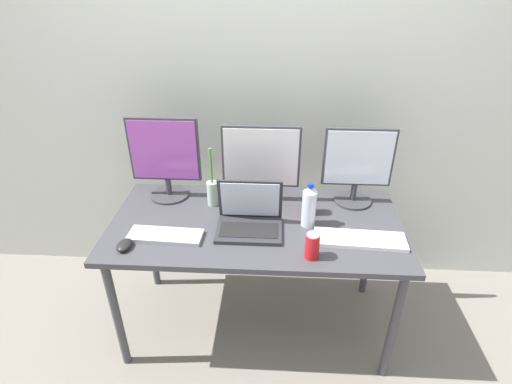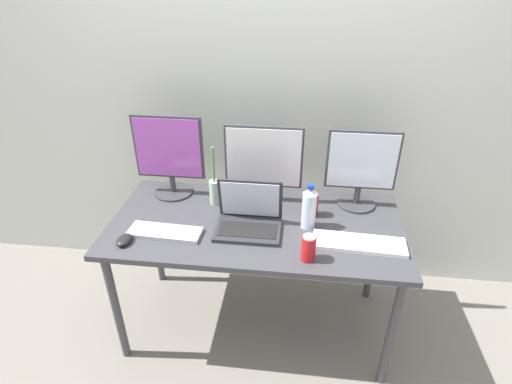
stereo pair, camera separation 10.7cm
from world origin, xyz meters
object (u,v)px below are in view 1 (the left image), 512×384
Objects in this scene: monitor_center at (261,162)px; keyboard_aux at (360,239)px; work_desk at (256,232)px; monitor_left at (165,157)px; laptop_silver at (250,218)px; bamboo_vase at (212,192)px; soda_can_by_laptop at (310,203)px; water_bottle at (309,206)px; monitor_right at (358,165)px; mouse_by_keyboard at (124,245)px; soda_can_near_keyboard at (312,246)px; keyboard_main at (165,236)px.

keyboard_aux is (0.50, -0.36, -0.22)m from monitor_center.
monitor_left is (-0.51, 0.24, 0.31)m from work_desk.
bamboo_vase reaches higher than laptop_silver.
monitor_left is at bearing 170.16° from soda_can_by_laptop.
monitor_left reaches higher than keyboard_aux.
water_bottle is 0.12m from soda_can_by_laptop.
monitor_right is 0.38m from water_bottle.
monitor_left is at bearing 178.42° from monitor_center.
monitor_center reaches higher than work_desk.
water_bottle is (-0.27, -0.24, -0.12)m from monitor_right.
work_desk is 3.22× the size of monitor_left.
keyboard_aux is 1.79× the size of water_bottle.
mouse_by_keyboard is at bearing -164.55° from water_bottle.
work_desk is at bearing 135.07° from soda_can_near_keyboard.
laptop_silver is 1.34× the size of water_bottle.
bamboo_vase is (0.36, 0.41, 0.06)m from mouse_by_keyboard.
monitor_right is (1.04, -0.01, -0.02)m from monitor_left.
monitor_right reaches higher than water_bottle.
bamboo_vase is at bearing 173.74° from soda_can_by_laptop.
bamboo_vase reaches higher than soda_can_by_laptop.
soda_can_by_laptop reaches higher than keyboard_aux.
soda_can_near_keyboard is at bearing -33.11° from monitor_left.
keyboard_main is at bearing -139.61° from monitor_center.
laptop_silver is at bearing 174.16° from keyboard_aux.
monitor_left is 1.93× the size of water_bottle.
bamboo_vase is (-0.22, 0.21, 0.02)m from laptop_silver.
work_desk is at bearing -156.08° from monitor_right.
keyboard_aux is (0.95, 0.02, 0.00)m from keyboard_main.
work_desk is 0.38m from monitor_center.
keyboard_aux is at bearing -8.91° from laptop_silver.
mouse_by_keyboard reaches higher than work_desk.
keyboard_aux is 3.46× the size of soda_can_near_keyboard.
monitor_center is 0.33m from laptop_silver.
laptop_silver is 0.90× the size of keyboard_main.
soda_can_near_keyboard is at bearing -62.84° from monitor_center.
monitor_left reaches higher than work_desk.
monitor_center reaches higher than water_bottle.
work_desk is 3.43× the size of monitor_center.
keyboard_aux is at bearing 8.50° from mouse_by_keyboard.
mouse_by_keyboard is 0.88m from soda_can_near_keyboard.
monitor_center is 1.35× the size of laptop_silver.
laptop_silver is 0.74× the size of keyboard_aux.
mouse_by_keyboard is (-0.17, -0.09, 0.01)m from keyboard_main.
monitor_center reaches higher than soda_can_near_keyboard.
keyboard_aux is at bearing -93.35° from monitor_right.
monitor_center reaches higher than keyboard_aux.
bamboo_vase is at bearing 62.13° from keyboard_main.
bamboo_vase reaches higher than soda_can_near_keyboard.
soda_can_by_laptop reaches higher than keyboard_main.
keyboard_main is 1.07× the size of bamboo_vase.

